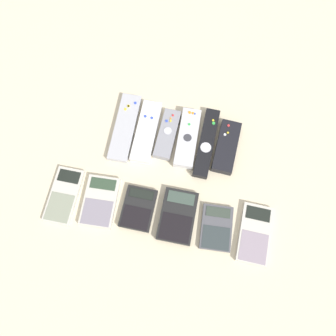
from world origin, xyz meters
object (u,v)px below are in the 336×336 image
(calculator_0, at_px, (64,195))
(calculator_2, at_px, (138,208))
(remote_4, at_px, (207,143))
(remote_1, at_px, (146,132))
(remote_0, at_px, (125,127))
(calculator_4, at_px, (216,228))
(remote_5, at_px, (226,147))
(calculator_5, at_px, (255,234))
(calculator_3, at_px, (178,216))
(calculator_1, at_px, (100,201))
(remote_3, at_px, (188,138))
(remote_2, at_px, (167,134))

(calculator_0, height_order, calculator_2, calculator_2)
(remote_4, xyz_separation_m, calculator_0, (-0.35, -0.23, -0.00))
(remote_1, xyz_separation_m, remote_4, (0.17, 0.00, -0.00))
(remote_4, xyz_separation_m, calculator_2, (-0.15, -0.22, -0.00))
(remote_0, distance_m, calculator_2, 0.24)
(remote_0, bearing_deg, calculator_4, -39.14)
(remote_0, height_order, remote_4, remote_4)
(remote_0, relative_size, calculator_2, 1.86)
(remote_1, height_order, remote_5, remote_5)
(calculator_5, bearing_deg, remote_1, 147.59)
(calculator_3, bearing_deg, calculator_1, -179.48)
(calculator_5, bearing_deg, calculator_1, -179.11)
(remote_0, xyz_separation_m, calculator_2, (0.09, -0.22, -0.00))
(remote_3, distance_m, calculator_4, 0.26)
(calculator_4, distance_m, calculator_5, 0.10)
(remote_5, bearing_deg, remote_1, -177.33)
(remote_0, distance_m, calculator_4, 0.38)
(calculator_2, xyz_separation_m, calculator_4, (0.21, -0.01, -0.00))
(calculator_0, bearing_deg, calculator_3, 0.90)
(remote_3, bearing_deg, remote_5, -3.64)
(remote_0, height_order, calculator_5, remote_0)
(calculator_4, bearing_deg, remote_2, 123.81)
(remote_2, bearing_deg, calculator_1, -119.23)
(remote_2, bearing_deg, calculator_0, -134.08)
(calculator_1, bearing_deg, remote_1, 67.76)
(calculator_0, height_order, calculator_3, calculator_3)
(remote_5, relative_size, calculator_2, 1.38)
(calculator_0, height_order, calculator_1, calculator_1)
(calculator_1, xyz_separation_m, calculator_3, (0.21, 0.00, 0.00))
(calculator_1, height_order, calculator_4, calculator_1)
(remote_3, xyz_separation_m, calculator_4, (0.12, -0.23, -0.01))
(remote_4, height_order, calculator_5, remote_4)
(remote_1, xyz_separation_m, remote_2, (0.06, 0.00, -0.00))
(calculator_1, relative_size, calculator_5, 0.92)
(remote_5, bearing_deg, remote_3, -179.17)
(remote_3, bearing_deg, remote_1, 179.94)
(remote_1, distance_m, calculator_4, 0.33)
(calculator_3, distance_m, calculator_5, 0.21)
(calculator_3, bearing_deg, remote_2, 108.00)
(remote_3, relative_size, calculator_2, 1.56)
(calculator_2, bearing_deg, remote_0, 112.86)
(remote_0, height_order, remote_2, remote_2)
(remote_1, relative_size, remote_2, 1.25)
(remote_0, xyz_separation_m, remote_4, (0.24, -0.00, 0.00))
(calculator_2, bearing_deg, remote_5, 47.74)
(remote_2, relative_size, calculator_2, 1.33)
(remote_5, xyz_separation_m, calculator_2, (-0.20, -0.22, -0.00))
(calculator_0, distance_m, calculator_3, 0.31)
(calculator_1, bearing_deg, remote_3, 45.87)
(calculator_5, bearing_deg, calculator_3, 179.75)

